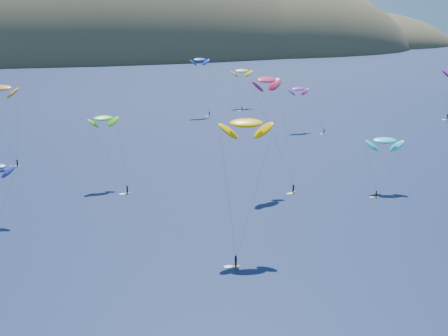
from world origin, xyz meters
TOP-DOWN VIEW (x-y plane):
  - island at (39.40, 562.36)m, footprint 730.00×300.00m
  - kitesurfer_1 at (-43.04, 138.06)m, footprint 10.29×10.66m
  - kitesurfer_2 at (0.36, 59.05)m, footprint 10.49×12.45m
  - kitesurfer_3 at (-19.08, 106.99)m, footprint 8.32×12.69m
  - kitesurfer_4 at (29.25, 196.76)m, footprint 8.23×7.50m
  - kitesurfer_5 at (43.39, 83.03)m, footprint 10.24×9.51m
  - kitesurfer_6 at (53.40, 155.45)m, footprint 10.46×11.45m
  - kitesurfer_9 at (17.33, 93.16)m, footprint 10.13×11.52m
  - kitesurfer_11 at (51.41, 210.26)m, footprint 9.09×13.03m

SIDE VIEW (x-z plane):
  - island at x=39.40m, z-range -115.74..94.26m
  - kitesurfer_5 at x=43.39m, z-range 4.69..18.81m
  - kitesurfer_6 at x=53.40m, z-range 6.15..22.73m
  - kitesurfer_11 at x=51.41m, z-range 6.40..24.32m
  - kitesurfer_3 at x=-19.08m, z-range 7.09..25.44m
  - kitesurfer_1 at x=-43.04m, z-range 8.98..32.28m
  - kitesurfer_4 at x=29.25m, z-range 9.74..33.67m
  - kitesurfer_2 at x=0.36m, z-range 9.99..35.13m
  - kitesurfer_9 at x=17.33m, z-range 11.59..39.87m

